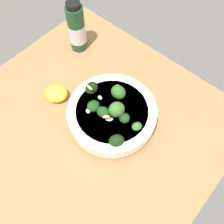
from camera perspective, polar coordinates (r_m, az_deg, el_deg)
name	(u,v)px	position (r cm, az deg, el deg)	size (l,w,h in cm)	color
ground_plane	(87,130)	(67.16, -5.76, -4.08)	(65.95, 65.95, 4.37)	#996D42
bowl_of_broccoli	(112,113)	(62.81, -0.01, -0.31)	(22.32, 22.32, 9.21)	white
lemon_wedge	(56,94)	(69.23, -12.56, 4.11)	(6.19, 5.21, 3.92)	yellow
bottle_tall	(77,29)	(76.77, -8.01, 18.18)	(5.06, 5.06, 15.80)	#194723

